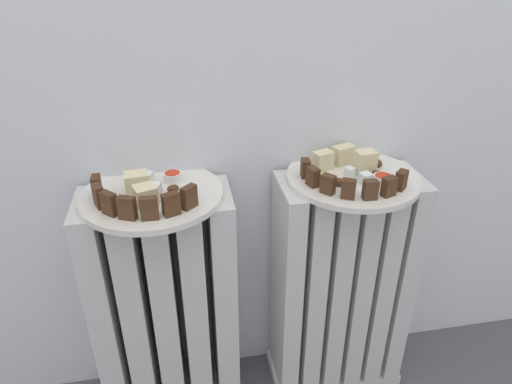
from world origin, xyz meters
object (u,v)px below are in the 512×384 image
Objects in this scene: plate_right at (353,178)px; plate_left at (152,195)px; radiator_left at (167,310)px; jam_bowl_left at (173,176)px; jam_bowl_right at (383,180)px; radiator_right at (340,289)px; fork at (164,204)px.

plate_left is at bearing 180.00° from plate_right.
jam_bowl_left is (0.04, 0.04, 0.32)m from radiator_left.
radiator_left is at bearing 180.00° from plate_right.
plate_right is at bearing 0.00° from plate_left.
jam_bowl_right reaches higher than radiator_left.
radiator_right is 2.08× the size of plate_left.
jam_bowl_left is (-0.37, 0.04, 0.32)m from radiator_right.
radiator_left and radiator_right have the same top height.
plate_left and plate_right have the same top height.
jam_bowl_left is 0.10m from fork.
radiator_left is 0.51m from plate_right.
fork is at bearing -67.94° from radiator_left.
jam_bowl_left is at bearing 78.45° from fork.
fork is at bearing -101.55° from jam_bowl_left.
jam_bowl_right is at bearing -6.72° from radiator_left.
plate_left is at bearing 180.00° from radiator_right.
radiator_right is 0.50m from fork.
plate_right is 0.37m from jam_bowl_left.
plate_left reaches higher than radiator_right.
fork is (-0.43, -0.00, -0.01)m from jam_bowl_right.
jam_bowl_left is at bearing 167.32° from jam_bowl_right.
radiator_left is 15.54× the size of jam_bowl_left.
plate_right is 0.07m from jam_bowl_right.
fork is at bearing -179.79° from jam_bowl_right.
plate_left is at bearing -90.00° from radiator_left.
radiator_left is 0.56m from jam_bowl_right.
radiator_left is at bearing 90.00° from plate_left.
radiator_right is 0.32m from jam_bowl_right.
plate_right reaches higher than radiator_right.
jam_bowl_left is (-0.37, 0.04, 0.02)m from plate_right.
radiator_right is 2.08× the size of plate_right.
jam_bowl_right is at bearing -6.72° from plate_left.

